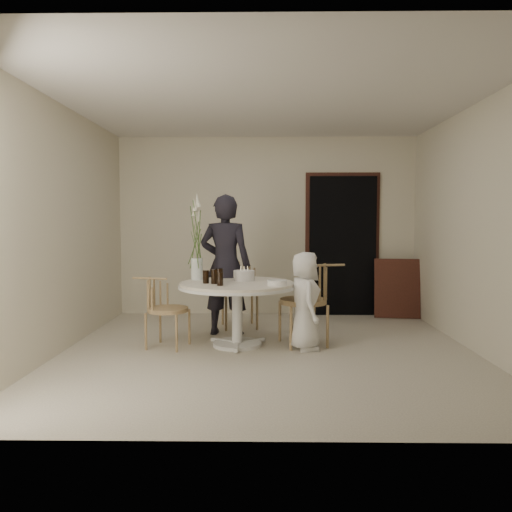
{
  "coord_description": "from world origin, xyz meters",
  "views": [
    {
      "loc": [
        -0.05,
        -5.39,
        1.43
      ],
      "look_at": [
        -0.14,
        0.3,
        1.03
      ],
      "focal_mm": 35.0,
      "sensor_mm": 36.0,
      "label": 1
    }
  ],
  "objects_px": {
    "table": "(237,292)",
    "boy": "(305,301)",
    "chair_far": "(238,283)",
    "girl": "(225,265)",
    "chair_left": "(159,302)",
    "chair_right": "(314,292)",
    "flower_vase": "(197,246)",
    "birthday_cake": "(244,276)"
  },
  "relations": [
    {
      "from": "chair_left",
      "to": "birthday_cake",
      "type": "distance_m",
      "value": 1.03
    },
    {
      "from": "table",
      "to": "boy",
      "type": "relative_size",
      "value": 1.22
    },
    {
      "from": "boy",
      "to": "chair_right",
      "type": "bearing_deg",
      "value": -35.3
    },
    {
      "from": "chair_right",
      "to": "chair_far",
      "type": "bearing_deg",
      "value": -152.61
    },
    {
      "from": "girl",
      "to": "birthday_cake",
      "type": "xyz_separation_m",
      "value": [
        0.25,
        -0.4,
        -0.09
      ]
    },
    {
      "from": "chair_right",
      "to": "girl",
      "type": "relative_size",
      "value": 0.53
    },
    {
      "from": "table",
      "to": "boy",
      "type": "xyz_separation_m",
      "value": [
        0.76,
        -0.16,
        -0.07
      ]
    },
    {
      "from": "chair_left",
      "to": "chair_right",
      "type": "bearing_deg",
      "value": -71.52
    },
    {
      "from": "boy",
      "to": "flower_vase",
      "type": "height_order",
      "value": "flower_vase"
    },
    {
      "from": "chair_left",
      "to": "boy",
      "type": "distance_m",
      "value": 1.65
    },
    {
      "from": "chair_right",
      "to": "chair_left",
      "type": "relative_size",
      "value": 1.18
    },
    {
      "from": "girl",
      "to": "flower_vase",
      "type": "relative_size",
      "value": 1.71
    },
    {
      "from": "girl",
      "to": "boy",
      "type": "height_order",
      "value": "girl"
    },
    {
      "from": "birthday_cake",
      "to": "table",
      "type": "bearing_deg",
      "value": -112.48
    },
    {
      "from": "table",
      "to": "chair_right",
      "type": "relative_size",
      "value": 1.42
    },
    {
      "from": "chair_far",
      "to": "birthday_cake",
      "type": "height_order",
      "value": "birthday_cake"
    },
    {
      "from": "chair_far",
      "to": "chair_left",
      "type": "relative_size",
      "value": 1.12
    },
    {
      "from": "table",
      "to": "chair_left",
      "type": "bearing_deg",
      "value": -176.19
    },
    {
      "from": "chair_left",
      "to": "girl",
      "type": "xyz_separation_m",
      "value": [
        0.71,
        0.63,
        0.36
      ]
    },
    {
      "from": "girl",
      "to": "boy",
      "type": "bearing_deg",
      "value": 150.31
    },
    {
      "from": "chair_left",
      "to": "flower_vase",
      "type": "bearing_deg",
      "value": -38.77
    },
    {
      "from": "table",
      "to": "boy",
      "type": "height_order",
      "value": "boy"
    },
    {
      "from": "chair_far",
      "to": "birthday_cake",
      "type": "bearing_deg",
      "value": -93.7
    },
    {
      "from": "chair_right",
      "to": "birthday_cake",
      "type": "xyz_separation_m",
      "value": [
        -0.81,
        0.08,
        0.18
      ]
    },
    {
      "from": "chair_right",
      "to": "girl",
      "type": "xyz_separation_m",
      "value": [
        -1.06,
        0.48,
        0.27
      ]
    },
    {
      "from": "chair_right",
      "to": "birthday_cake",
      "type": "bearing_deg",
      "value": -110.53
    },
    {
      "from": "chair_right",
      "to": "boy",
      "type": "xyz_separation_m",
      "value": [
        -0.13,
        -0.25,
        -0.06
      ]
    },
    {
      "from": "table",
      "to": "girl",
      "type": "bearing_deg",
      "value": 107.14
    },
    {
      "from": "girl",
      "to": "boy",
      "type": "distance_m",
      "value": 1.23
    },
    {
      "from": "chair_right",
      "to": "flower_vase",
      "type": "bearing_deg",
      "value": -111.08
    },
    {
      "from": "girl",
      "to": "table",
      "type": "bearing_deg",
      "value": 115.47
    },
    {
      "from": "birthday_cake",
      "to": "flower_vase",
      "type": "height_order",
      "value": "flower_vase"
    },
    {
      "from": "chair_far",
      "to": "flower_vase",
      "type": "xyz_separation_m",
      "value": [
        -0.45,
        -0.88,
        0.55
      ]
    },
    {
      "from": "chair_far",
      "to": "boy",
      "type": "height_order",
      "value": "boy"
    },
    {
      "from": "chair_far",
      "to": "girl",
      "type": "relative_size",
      "value": 0.51
    },
    {
      "from": "table",
      "to": "boy",
      "type": "distance_m",
      "value": 0.78
    },
    {
      "from": "chair_left",
      "to": "boy",
      "type": "bearing_deg",
      "value": -79.85
    },
    {
      "from": "chair_right",
      "to": "chair_left",
      "type": "height_order",
      "value": "chair_right"
    },
    {
      "from": "chair_far",
      "to": "birthday_cake",
      "type": "relative_size",
      "value": 3.6
    },
    {
      "from": "chair_right",
      "to": "flower_vase",
      "type": "relative_size",
      "value": 0.91
    },
    {
      "from": "table",
      "to": "girl",
      "type": "distance_m",
      "value": 0.65
    },
    {
      "from": "table",
      "to": "girl",
      "type": "xyz_separation_m",
      "value": [
        -0.18,
        0.57,
        0.26
      ]
    }
  ]
}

